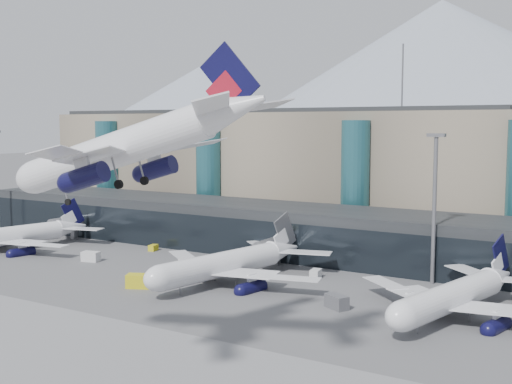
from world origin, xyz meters
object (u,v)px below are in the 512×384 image
lightmast_mid (435,200)px  jet_parked_left (22,229)px  veh_c (337,302)px  veh_g (316,274)px  hero_jet (139,136)px  veh_f (3,233)px  veh_b (153,248)px  jet_parked_right (463,285)px  jet_parked_mid (236,255)px  veh_h (139,281)px  veh_a (91,256)px

lightmast_mid → jet_parked_left: size_ratio=0.72×
jet_parked_left → veh_c: (77.44, -6.60, -3.30)m
veh_g → hero_jet: bearing=-2.9°
veh_f → veh_g: (82.57, 1.56, -0.27)m
veh_c → veh_b: bearing=-172.4°
jet_parked_right → lightmast_mid: bearing=42.5°
hero_jet → jet_parked_right: 52.95m
hero_jet → jet_parked_right: hero_jet is taller
jet_parked_left → veh_f: 17.79m
jet_parked_mid → jet_parked_right: 38.53m
veh_c → veh_h: 33.60m
hero_jet → veh_h: size_ratio=7.69×
veh_f → veh_h: size_ratio=0.91×
veh_g → veh_f: bearing=-97.8°
jet_parked_mid → veh_g: (11.13, 8.62, -3.79)m
hero_jet → jet_parked_mid: size_ratio=0.85×
jet_parked_left → veh_a: bearing=-80.9°
lightmast_mid → veh_g: bearing=-159.8°
jet_parked_left → veh_b: size_ratio=15.92×
jet_parked_mid → veh_b: 32.68m
veh_h → veh_a: bearing=130.0°
lightmast_mid → hero_jet: (-13.34, -58.76, 11.53)m
veh_a → veh_f: 39.09m
veh_c → jet_parked_mid: bearing=-168.4°
jet_parked_left → jet_parked_right: jet_parked_left is taller
veh_f → veh_b: bearing=-111.6°
veh_f → veh_g: 82.59m
jet_parked_mid → hero_jet: bearing=-147.2°
jet_parked_left → veh_a: (22.15, -1.57, -3.35)m
veh_a → veh_g: size_ratio=1.28×
veh_a → veh_f: veh_f is taller
hero_jet → veh_a: size_ratio=9.26×
lightmast_mid → jet_parked_mid: bearing=-152.5°
jet_parked_mid → veh_b: (-29.70, 13.05, -3.93)m
jet_parked_right → veh_b: 69.61m
veh_h → lightmast_mid: bearing=10.5°
veh_a → jet_parked_right: bearing=-11.5°
veh_a → veh_c: bearing=-17.8°
hero_jet → veh_h: hero_jet is taller
lightmast_mid → jet_parked_right: lightmast_mid is taller
veh_a → veh_b: 15.16m
jet_parked_mid → veh_a: (-33.33, -1.66, -3.61)m
jet_parked_mid → jet_parked_right: bearing=-78.5°
lightmast_mid → hero_jet: size_ratio=0.80×
lightmast_mid → veh_h: lightmast_mid is taller
jet_parked_left → veh_b: 29.17m
hero_jet → veh_c: bearing=75.0°
jet_parked_left → veh_a: 22.46m
lightmast_mid → veh_f: 102.51m
hero_jet → veh_h: 48.20m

